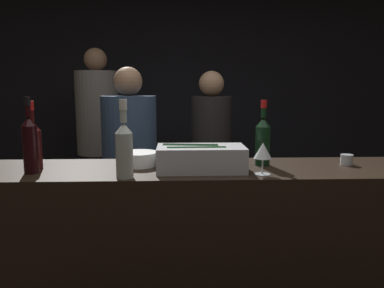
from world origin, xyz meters
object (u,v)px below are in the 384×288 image
person_grey_polo (211,156)px  white_wine_bottle (124,147)px  bowl_white (139,158)px  person_in_hoodie (98,136)px  person_blond_tee (130,166)px  wine_glass (263,152)px  red_wine_bottle_black_foil (30,143)px  ice_bin_with_bottles (199,157)px  red_wine_bottle_burgundy (263,139)px  candle_votive (347,160)px  red_wine_bottle_tall (33,143)px

person_grey_polo → white_wine_bottle: bearing=3.8°
bowl_white → person_in_hoodie: (-0.55, 1.62, -0.09)m
person_blond_tee → person_in_hoodie: bearing=28.9°
wine_glass → red_wine_bottle_black_foil: bearing=176.1°
white_wine_bottle → ice_bin_with_bottles: bearing=21.3°
wine_glass → white_wine_bottle: size_ratio=0.43×
person_blond_tee → bowl_white: bearing=-167.3°
white_wine_bottle → red_wine_bottle_burgundy: white_wine_bottle is taller
candle_votive → white_wine_bottle: bearing=-167.8°
ice_bin_with_bottles → person_grey_polo: person_grey_polo is taller
bowl_white → person_blond_tee: 0.88m
ice_bin_with_bottles → person_grey_polo: size_ratio=0.27×
bowl_white → person_grey_polo: size_ratio=0.12×
ice_bin_with_bottles → candle_votive: (0.79, 0.11, -0.04)m
red_wine_bottle_burgundy → person_in_hoodie: person_in_hoodie is taller
person_in_hoodie → red_wine_bottle_tall: bearing=65.9°
red_wine_bottle_tall → candle_votive: bearing=1.5°
red_wine_bottle_burgundy → red_wine_bottle_tall: 1.17m
candle_votive → red_wine_bottle_tall: (-1.62, -0.04, 0.10)m
wine_glass → white_wine_bottle: (-0.64, -0.04, 0.03)m
person_in_hoodie → white_wine_bottle: bearing=80.0°
bowl_white → red_wine_bottle_black_foil: red_wine_bottle_black_foil is taller
bowl_white → red_wine_bottle_tall: 0.53m
candle_votive → person_in_hoodie: (-1.66, 1.64, -0.08)m
candle_votive → person_grey_polo: (-0.62, 1.22, -0.21)m
candle_votive → red_wine_bottle_black_foil: red_wine_bottle_black_foil is taller
person_in_hoodie → person_grey_polo: 1.13m
red_wine_bottle_black_foil → red_wine_bottle_tall: bearing=102.1°
person_in_hoodie → person_blond_tee: 0.89m
ice_bin_with_bottles → red_wine_bottle_tall: bearing=175.2°
red_wine_bottle_black_foil → person_grey_polo: (0.99, 1.36, -0.33)m
candle_votive → red_wine_bottle_burgundy: (-0.45, 0.01, 0.11)m
ice_bin_with_bottles → person_grey_polo: (0.18, 1.33, -0.25)m
person_grey_polo → ice_bin_with_bottles: bearing=15.9°
candle_votive → person_in_hoodie: 2.33m
white_wine_bottle → bowl_white: bearing=82.1°
red_wine_bottle_burgundy → person_blond_tee: bearing=133.4°
white_wine_bottle → candle_votive: bearing=12.2°
person_blond_tee → wine_glass: bearing=-142.5°
wine_glass → red_wine_bottle_tall: bearing=171.5°
bowl_white → red_wine_bottle_tall: red_wine_bottle_tall is taller
candle_votive → ice_bin_with_bottles: bearing=-172.0°
bowl_white → person_blond_tee: (-0.16, 0.84, -0.22)m
bowl_white → person_blond_tee: person_blond_tee is taller
wine_glass → ice_bin_with_bottles: bearing=161.3°
bowl_white → white_wine_bottle: white_wine_bottle is taller
ice_bin_with_bottles → wine_glass: bearing=-18.7°
bowl_white → candle_votive: (1.10, -0.02, -0.01)m
wine_glass → red_wine_bottle_burgundy: 0.22m
person_grey_polo → red_wine_bottle_black_foil: bearing=-12.6°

